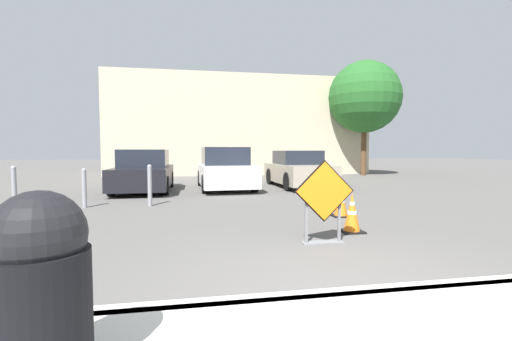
# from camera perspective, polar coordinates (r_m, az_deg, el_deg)

# --- Properties ---
(ground_plane) EXTENTS (96.00, 96.00, 0.00)m
(ground_plane) POSITION_cam_1_polar(r_m,az_deg,el_deg) (13.13, -3.71, -3.11)
(ground_plane) COLOR #565451
(curb_lip) EXTENTS (28.71, 0.20, 0.14)m
(curb_lip) POSITION_cam_1_polar(r_m,az_deg,el_deg) (3.59, 15.76, -19.76)
(curb_lip) COLOR beige
(curb_lip) RESTS_ON ground_plane
(road_closed_sign) EXTENTS (0.97, 0.20, 1.33)m
(road_closed_sign) POSITION_cam_1_polar(r_m,az_deg,el_deg) (5.49, 11.28, -4.69)
(road_closed_sign) COLOR black
(road_closed_sign) RESTS_ON ground_plane
(traffic_cone_nearest) EXTENTS (0.39, 0.39, 0.71)m
(traffic_cone_nearest) POSITION_cam_1_polar(r_m,az_deg,el_deg) (6.44, 15.71, -6.85)
(traffic_cone_nearest) COLOR black
(traffic_cone_nearest) RESTS_ON ground_plane
(traffic_cone_second) EXTENTS (0.40, 0.40, 0.69)m
(traffic_cone_second) POSITION_cam_1_polar(r_m,az_deg,el_deg) (7.90, 13.97, -5.04)
(traffic_cone_second) COLOR black
(traffic_cone_second) RESTS_ON ground_plane
(parked_car_nearest) EXTENTS (1.91, 4.13, 1.51)m
(parked_car_nearest) POSITION_cam_1_polar(r_m,az_deg,el_deg) (13.07, -18.15, -0.27)
(parked_car_nearest) COLOR black
(parked_car_nearest) RESTS_ON ground_plane
(parked_car_second) EXTENTS (2.08, 4.30, 1.60)m
(parked_car_second) POSITION_cam_1_polar(r_m,az_deg,el_deg) (13.28, -5.18, 0.10)
(parked_car_second) COLOR white
(parked_car_second) RESTS_ON ground_plane
(parked_car_third) EXTENTS (1.96, 4.25, 1.47)m
(parked_car_third) POSITION_cam_1_polar(r_m,az_deg,el_deg) (14.00, 6.97, 0.10)
(parked_car_third) COLOR #A39984
(parked_car_third) RESTS_ON ground_plane
(trash_bin) EXTENTS (0.54, 0.54, 1.11)m
(trash_bin) POSITION_cam_1_polar(r_m,az_deg,el_deg) (2.40, -32.23, -15.95)
(trash_bin) COLOR black
(trash_bin) RESTS_ON sidewalk_strip
(bollard_nearest) EXTENTS (0.12, 0.12, 1.11)m
(bollard_nearest) POSITION_cam_1_polar(r_m,az_deg,el_deg) (9.52, -17.29, -2.18)
(bollard_nearest) COLOR gray
(bollard_nearest) RESTS_ON ground_plane
(bollard_second) EXTENTS (0.12, 0.12, 1.02)m
(bollard_second) POSITION_cam_1_polar(r_m,az_deg,el_deg) (9.86, -26.71, -2.46)
(bollard_second) COLOR gray
(bollard_second) RESTS_ON ground_plane
(bollard_third) EXTENTS (0.12, 0.12, 1.10)m
(bollard_third) POSITION_cam_1_polar(r_m,az_deg,el_deg) (10.44, -35.31, -2.19)
(bollard_third) COLOR gray
(bollard_third) RESTS_ON ground_plane
(building_facade_backdrop) EXTENTS (15.94, 5.00, 6.03)m
(building_facade_backdrop) POSITION_cam_1_polar(r_m,az_deg,el_deg) (22.75, -2.91, 7.22)
(building_facade_backdrop) COLOR beige
(building_facade_backdrop) RESTS_ON ground_plane
(street_tree_behind_lot) EXTENTS (4.22, 4.22, 6.75)m
(street_tree_behind_lot) POSITION_cam_1_polar(r_m,az_deg,el_deg) (21.65, 17.64, 11.56)
(street_tree_behind_lot) COLOR #513823
(street_tree_behind_lot) RESTS_ON ground_plane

